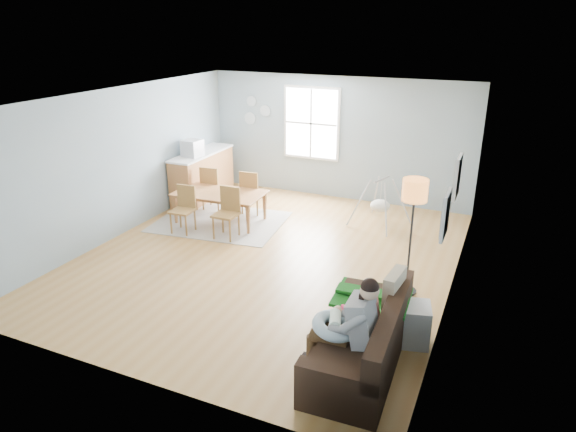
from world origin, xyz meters
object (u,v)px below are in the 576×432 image
at_px(chair_se, 228,209).
at_px(dining_table, 220,208).
at_px(toddler, 364,304).
at_px(counter, 203,175).
at_px(floor_lamp, 414,200).
at_px(chair_sw, 184,206).
at_px(monitor, 192,148).
at_px(baby_swing, 380,205).
at_px(storage_cube, 409,324).
at_px(chair_ne, 251,190).
at_px(sofa, 364,343).
at_px(father, 348,324).
at_px(chair_nw, 212,185).

bearing_deg(chair_se, dining_table, 133.21).
distance_m(toddler, counter, 6.46).
height_order(floor_lamp, chair_sw, floor_lamp).
relative_size(monitor, baby_swing, 0.35).
height_order(storage_cube, counter, counter).
bearing_deg(counter, chair_ne, -17.45).
height_order(chair_sw, chair_ne, chair_ne).
bearing_deg(chair_ne, sofa, -47.89).
xyz_separation_m(father, baby_swing, (-0.82, 4.68, -0.27)).
relative_size(toddler, baby_swing, 0.68).
relative_size(toddler, storage_cube, 1.43).
xyz_separation_m(father, monitor, (-4.87, 4.30, 0.56)).
height_order(dining_table, chair_se, chair_se).
bearing_deg(monitor, chair_nw, -19.50).
height_order(dining_table, monitor, monitor).
bearing_deg(father, counter, 136.31).
relative_size(storage_cube, chair_sw, 0.62).
height_order(toddler, chair_ne, toddler).
xyz_separation_m(chair_sw, chair_ne, (0.74, 1.32, 0.03)).
height_order(chair_nw, monitor, monitor).
distance_m(dining_table, monitor, 1.62).
bearing_deg(father, monitor, 138.50).
xyz_separation_m(sofa, toddler, (-0.08, 0.19, 0.40)).
relative_size(chair_nw, counter, 0.50).
distance_m(sofa, floor_lamp, 2.26).
bearing_deg(floor_lamp, sofa, -92.97).
relative_size(chair_sw, monitor, 2.19).
relative_size(chair_se, monitor, 2.31).
distance_m(chair_nw, chair_ne, 0.89).
bearing_deg(baby_swing, storage_cube, -70.28).
height_order(sofa, chair_nw, chair_nw).
bearing_deg(toddler, monitor, 142.03).
bearing_deg(chair_sw, counter, 112.36).
relative_size(storage_cube, chair_ne, 0.59).
bearing_deg(sofa, baby_swing, 102.13).
height_order(dining_table, counter, counter).
xyz_separation_m(toddler, counter, (-4.92, 4.19, -0.15)).
distance_m(storage_cube, chair_nw, 5.74).
height_order(chair_nw, baby_swing, baby_swing).
bearing_deg(chair_sw, chair_se, 6.85).
bearing_deg(toddler, chair_se, 142.67).
relative_size(father, chair_ne, 1.38).
bearing_deg(storage_cube, chair_ne, 140.46).
xyz_separation_m(storage_cube, chair_nw, (-4.80, 3.14, 0.28)).
height_order(dining_table, chair_ne, chair_ne).
xyz_separation_m(sofa, chair_sw, (-4.27, 2.60, 0.21)).
relative_size(chair_sw, counter, 0.46).
bearing_deg(counter, monitor, -86.80).
xyz_separation_m(floor_lamp, dining_table, (-4.00, 1.32, -1.14)).
xyz_separation_m(father, chair_ne, (-3.42, 4.21, -0.16)).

